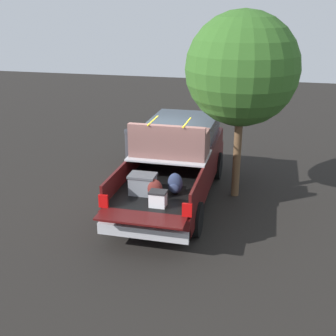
{
  "coord_description": "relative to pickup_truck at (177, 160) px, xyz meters",
  "views": [
    {
      "loc": [
        -10.23,
        -2.34,
        4.83
      ],
      "look_at": [
        -0.6,
        0.0,
        1.1
      ],
      "focal_mm": 46.57,
      "sensor_mm": 36.0,
      "label": 1
    }
  ],
  "objects": [
    {
      "name": "trash_can",
      "position": [
        2.48,
        2.02,
        -0.47
      ],
      "size": [
        0.6,
        0.6,
        0.98
      ],
      "color": "#2D2D33",
      "rests_on": "ground_plane"
    },
    {
      "name": "tree_background",
      "position": [
        0.29,
        -1.55,
        2.39
      ],
      "size": [
        2.8,
        2.8,
        4.76
      ],
      "color": "brown",
      "rests_on": "ground_plane"
    },
    {
      "name": "pickup_truck",
      "position": [
        0.0,
        0.0,
        0.0
      ],
      "size": [
        6.05,
        2.06,
        2.23
      ],
      "color": "#470F0F",
      "rests_on": "ground_plane"
    },
    {
      "name": "ground_plane",
      "position": [
        -0.37,
        -0.0,
        -0.96
      ],
      "size": [
        40.0,
        40.0,
        0.0
      ],
      "primitive_type": "plane",
      "color": "black"
    }
  ]
}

